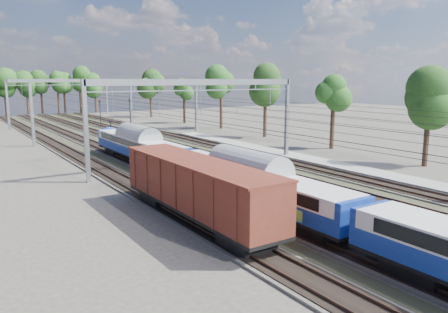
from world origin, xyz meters
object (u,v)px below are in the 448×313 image
worker (111,125)px  signal_near (100,110)px  signal_far (130,107)px  emu_train (252,177)px  freight_boxcar (197,187)px

worker → signal_near: 5.57m
worker → signal_far: bearing=-15.8°
emu_train → worker: (8.00, 52.30, -1.49)m
freight_boxcar → signal_near: size_ratio=2.86×
emu_train → signal_near: bearing=82.2°
signal_near → emu_train: bearing=-112.9°
emu_train → worker: bearing=81.3°
signal_far → emu_train: bearing=-114.9°
worker → signal_far: signal_far is taller
freight_boxcar → signal_far: (20.43, 63.43, 0.81)m
freight_boxcar → worker: 54.01m
emu_train → signal_far: bearing=75.9°
emu_train → freight_boxcar: 4.51m
freight_boxcar → signal_far: bearing=72.1°
signal_near → signal_far: signal_near is taller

